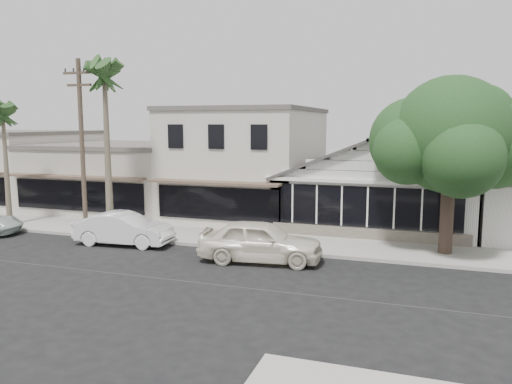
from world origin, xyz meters
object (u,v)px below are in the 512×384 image
(car_1, at_px, (124,229))
(shade_tree, at_px, (449,138))
(utility_pole, at_px, (82,143))
(car_0, at_px, (260,241))

(car_1, xyz_separation_m, shade_tree, (14.52, 2.96, 4.37))
(utility_pole, relative_size, car_0, 1.73)
(car_0, height_order, shade_tree, shade_tree)
(utility_pole, bearing_deg, car_1, -19.24)
(utility_pole, xyz_separation_m, car_0, (10.13, -1.76, -3.90))
(shade_tree, bearing_deg, utility_pole, -173.75)
(utility_pole, height_order, car_1, utility_pole)
(car_1, relative_size, shade_tree, 0.60)
(car_0, relative_size, shade_tree, 0.67)
(car_0, distance_m, car_1, 7.19)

